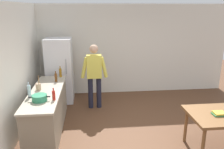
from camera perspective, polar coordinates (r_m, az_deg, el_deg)
name	(u,v)px	position (r m, az deg, el deg)	size (l,w,h in m)	color
ground_plane	(146,144)	(4.72, 8.57, -16.99)	(14.00, 14.00, 0.00)	brown
wall_back	(124,50)	(6.99, 3.07, 6.25)	(6.40, 0.12, 2.70)	silver
wall_left	(3,80)	(4.46, -25.70, -1.30)	(0.12, 5.60, 2.70)	silver
kitchen_counter	(47,110)	(5.16, -15.91, -8.66)	(0.64, 2.20, 0.90)	gray
refrigerator	(60,71)	(6.48, -13.00, 0.95)	(0.70, 0.67, 1.80)	white
person	(94,72)	(5.87, -4.47, 0.52)	(0.70, 0.22, 1.70)	#1E1E2D
cooking_pot	(40,98)	(4.49, -17.75, -5.61)	(0.40, 0.28, 0.12)	#2D845B
utensil_jar	(38,86)	(5.07, -18.00, -2.85)	(0.11, 0.11, 0.32)	tan
bottle_water_clear	(29,91)	(4.72, -20.08, -3.91)	(0.07, 0.07, 0.30)	silver
bottle_oil_amber	(60,73)	(5.86, -12.84, 0.48)	(0.06, 0.06, 0.28)	#996619
bottle_sauce_red	(54,95)	(4.45, -14.44, -5.04)	(0.06, 0.06, 0.24)	#B22319
bottle_beer_brown	(56,78)	(5.49, -13.90, -0.76)	(0.06, 0.06, 0.26)	#5B3314
book_stack	(219,114)	(4.52, 25.34, -8.88)	(0.23, 0.17, 0.05)	#387A47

